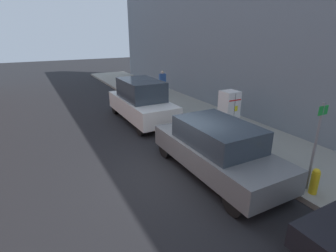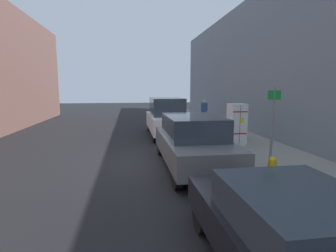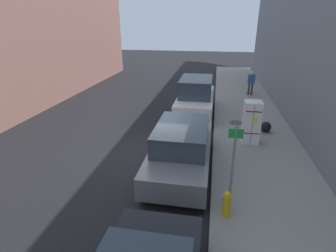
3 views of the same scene
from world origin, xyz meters
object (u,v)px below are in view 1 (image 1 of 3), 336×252
(fire_hydrant, at_px, (315,181))
(pedestrian_walking_far, at_px, (163,81))
(trash_bag, at_px, (224,115))
(parked_van_white, at_px, (141,101))
(discarded_refrigerator, at_px, (229,111))
(parked_suv_gray, at_px, (217,148))
(street_sign_post, at_px, (316,143))

(fire_hydrant, bearing_deg, pedestrian_walking_far, -98.70)
(fire_hydrant, distance_m, trash_bag, 6.48)
(parked_van_white, bearing_deg, discarded_refrigerator, 126.10)
(trash_bag, relative_size, parked_van_white, 0.10)
(pedestrian_walking_far, bearing_deg, parked_van_white, 76.46)
(fire_hydrant, xyz_separation_m, parked_suv_gray, (1.52, -2.34, 0.35))
(street_sign_post, xyz_separation_m, parked_van_white, (1.59, -8.25, -0.53))
(street_sign_post, height_order, fire_hydrant, street_sign_post)
(parked_van_white, bearing_deg, pedestrian_walking_far, -127.93)
(discarded_refrigerator, xyz_separation_m, parked_suv_gray, (2.62, 2.53, -0.17))
(street_sign_post, bearing_deg, parked_van_white, -79.12)
(discarded_refrigerator, bearing_deg, parked_suv_gray, 43.93)
(trash_bag, xyz_separation_m, pedestrian_walking_far, (-0.01, -6.79, 0.69))
(parked_van_white, distance_m, parked_suv_gray, 6.12)
(pedestrian_walking_far, distance_m, parked_suv_gray, 11.18)
(street_sign_post, height_order, pedestrian_walking_far, street_sign_post)
(trash_bag, height_order, pedestrian_walking_far, pedestrian_walking_far)
(discarded_refrigerator, relative_size, parked_van_white, 0.37)
(fire_hydrant, relative_size, parked_van_white, 0.15)
(fire_hydrant, relative_size, parked_suv_gray, 0.15)
(discarded_refrigerator, height_order, parked_van_white, parked_van_white)
(trash_bag, distance_m, pedestrian_walking_far, 6.83)
(discarded_refrigerator, height_order, fire_hydrant, discarded_refrigerator)
(fire_hydrant, bearing_deg, discarded_refrigerator, -102.77)
(discarded_refrigerator, bearing_deg, street_sign_post, 77.42)
(discarded_refrigerator, height_order, parked_suv_gray, discarded_refrigerator)
(pedestrian_walking_far, bearing_deg, discarded_refrigerator, 108.19)
(parked_van_white, bearing_deg, trash_bag, 146.64)
(fire_hydrant, xyz_separation_m, pedestrian_walking_far, (-1.98, -12.96, 0.55))
(fire_hydrant, height_order, parked_van_white, parked_van_white)
(trash_bag, bearing_deg, discarded_refrigerator, 56.09)
(street_sign_post, xyz_separation_m, parked_suv_gray, (1.59, -2.12, -0.67))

